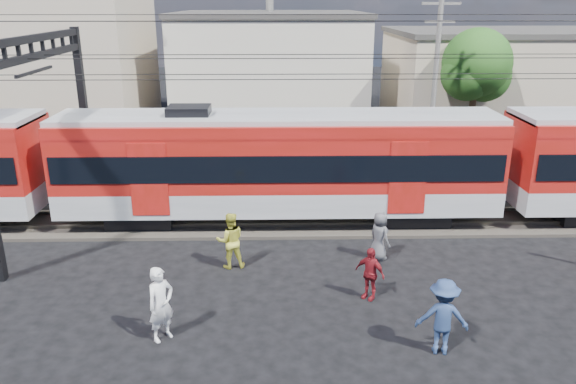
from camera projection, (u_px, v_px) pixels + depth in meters
name	position (u px, v px, depth m)	size (l,w,h in m)	color
ground	(342.00, 342.00, 13.97)	(120.00, 120.00, 0.00)	black
track_bed	(319.00, 220.00, 21.51)	(70.00, 3.40, 0.12)	#2D2823
rail_near	(320.00, 225.00, 20.76)	(70.00, 0.12, 0.12)	#59544C
rail_far	(317.00, 210.00, 22.18)	(70.00, 0.12, 0.12)	#59544C
commuter_train	(284.00, 162.00, 20.72)	(50.30, 3.08, 4.17)	black
catenary	(76.00, 88.00, 19.68)	(70.00, 9.30, 7.52)	black
building_west	(28.00, 57.00, 34.80)	(14.28, 10.20, 9.30)	tan
building_midwest	(270.00, 68.00, 38.26)	(12.24, 12.24, 7.30)	beige
building_mideast	(520.00, 80.00, 35.90)	(16.32, 10.20, 6.30)	tan
utility_pole_mid	(435.00, 78.00, 26.79)	(1.80, 0.24, 8.50)	slate
tree_near	(479.00, 67.00, 29.73)	(3.82, 3.64, 6.72)	#382619
pedestrian_a	(161.00, 304.00, 13.80)	(0.71, 0.47, 1.95)	white
pedestrian_b	(230.00, 240.00, 17.60)	(0.89, 0.69, 1.83)	gold
pedestrian_c	(443.00, 317.00, 13.29)	(1.24, 0.71, 1.93)	navy
pedestrian_d	(370.00, 273.00, 15.78)	(0.91, 0.38, 1.56)	maroon
pedestrian_e	(379.00, 236.00, 18.19)	(0.79, 0.51, 1.62)	#4E4F54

